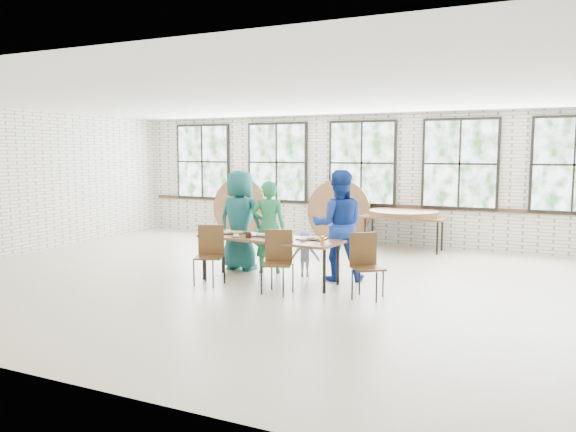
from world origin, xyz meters
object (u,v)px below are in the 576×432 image
Objects in this scene: dining_table at (270,241)px; chair_near_right at (278,256)px; chair_near_left at (210,249)px; storage_table at (404,219)px.

dining_table is 0.68m from chair_near_right.
chair_near_right is at bearing -46.13° from dining_table.
chair_near_left is 0.52× the size of storage_table.
chair_near_left is 1.24m from chair_near_right.
dining_table is 2.60× the size of chair_near_right.
dining_table is 4.15m from storage_table.
storage_table is (1.25, 3.96, -0.00)m from dining_table.
chair_near_right is (0.41, -0.53, -0.13)m from dining_table.
chair_near_right is (1.24, -0.04, 0.00)m from chair_near_left.
chair_near_right reaches higher than storage_table.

